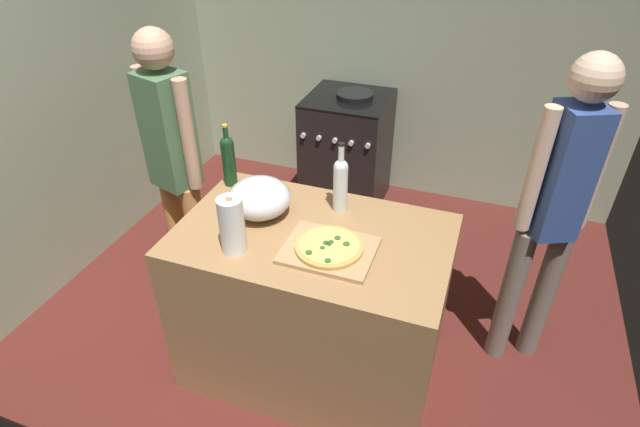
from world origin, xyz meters
TOP-DOWN VIEW (x-y plane):
  - ground_plane at (0.00, 1.31)m, footprint 3.81×3.22m
  - kitchen_wall_rear at (0.00, 2.67)m, footprint 3.81×0.10m
  - kitchen_wall_left at (-1.66, 1.31)m, footprint 0.10×3.22m
  - counter at (0.21, 0.56)m, footprint 1.28×0.80m
  - cutting_board at (0.32, 0.46)m, footprint 0.40×0.32m
  - pizza at (0.32, 0.46)m, footprint 0.30×0.30m
  - mixing_bowl at (-0.09, 0.63)m, footprint 0.31×0.31m
  - paper_towel_roll at (-0.08, 0.33)m, footprint 0.11×0.11m
  - wine_bottle_clear at (-0.37, 0.83)m, footprint 0.07×0.07m
  - wine_bottle_dark at (0.26, 0.80)m, footprint 0.07×0.07m
  - stove at (-0.15, 2.27)m, footprint 0.62×0.63m
  - person_in_stripes at (-0.72, 0.85)m, footprint 0.38×0.26m
  - person_in_red at (1.25, 1.04)m, footprint 0.33×0.26m

SIDE VIEW (x-z plane):
  - ground_plane at x=0.00m, z-range -0.02..0.00m
  - counter at x=0.21m, z-range 0.00..0.92m
  - stove at x=-0.15m, z-range -0.02..0.93m
  - cutting_board at x=0.32m, z-range 0.92..0.94m
  - pizza at x=0.32m, z-range 0.93..0.96m
  - person_in_stripes at x=-0.72m, z-range 0.14..1.84m
  - person_in_red at x=1.25m, z-range 0.13..1.86m
  - mixing_bowl at x=-0.09m, z-range 0.92..1.10m
  - paper_towel_roll at x=-0.08m, z-range 0.91..1.19m
  - wine_bottle_clear at x=-0.37m, z-range 0.90..1.24m
  - wine_bottle_dark at x=0.26m, z-range 0.89..1.26m
  - kitchen_wall_rear at x=0.00m, z-range 0.00..2.60m
  - kitchen_wall_left at x=-1.66m, z-range 0.00..2.60m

